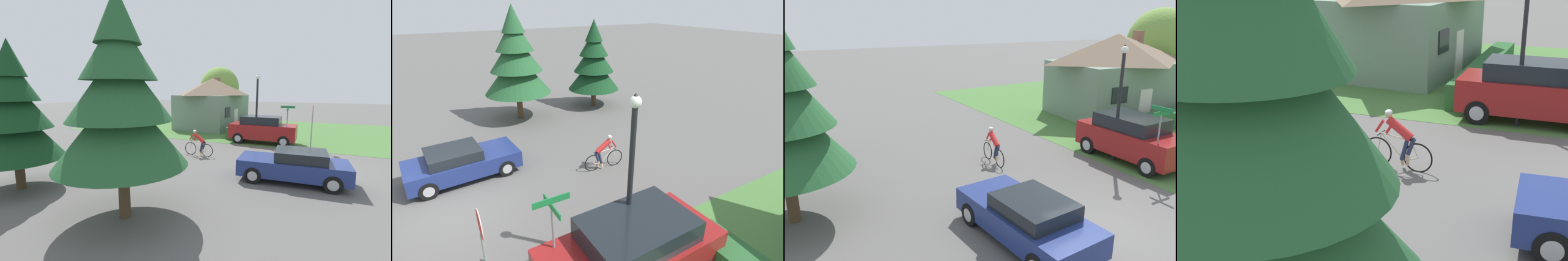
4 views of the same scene
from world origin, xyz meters
TOP-DOWN VIEW (x-y plane):
  - ground_plane at (0.00, 0.00)m, footprint 140.00×140.00m
  - sedan_left_lane at (-2.18, 0.65)m, footprint 2.18×4.48m
  - cyclist at (0.07, 6.09)m, footprint 0.44×1.86m
  - parked_suv_right at (5.38, 3.50)m, footprint 2.16×4.60m
  - stop_sign at (4.52, 0.21)m, footprint 0.67×0.07m
  - street_lamp at (4.76, 3.81)m, footprint 0.30×0.30m
  - street_name_sign at (4.63, 1.74)m, footprint 0.90×0.90m
  - conifer_tall_near at (-7.70, 4.96)m, footprint 3.87×3.87m
  - conifer_tall_far at (-7.65, 10.21)m, footprint 3.41×3.41m

SIDE VIEW (x-z plane):
  - ground_plane at x=0.00m, z-range 0.00..0.00m
  - sedan_left_lane at x=-2.18m, z-range 0.00..1.36m
  - cyclist at x=0.07m, z-range -0.04..1.48m
  - parked_suv_right at x=5.38m, z-range 0.03..1.99m
  - street_name_sign at x=4.63m, z-range 0.53..3.32m
  - stop_sign at x=4.52m, z-range 0.58..3.54m
  - street_lamp at x=4.76m, z-range 0.46..5.36m
  - conifer_tall_far at x=-7.65m, z-range 0.09..5.80m
  - conifer_tall_near at x=-7.70m, z-range 0.26..6.90m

